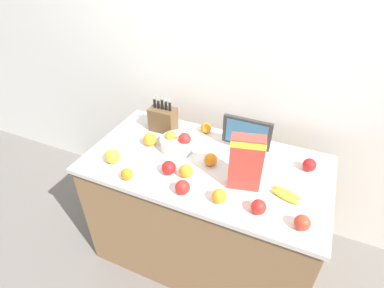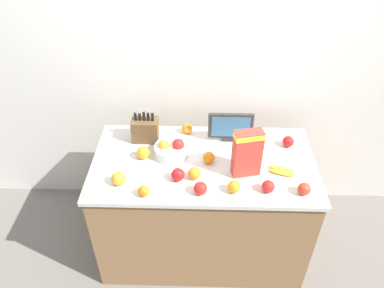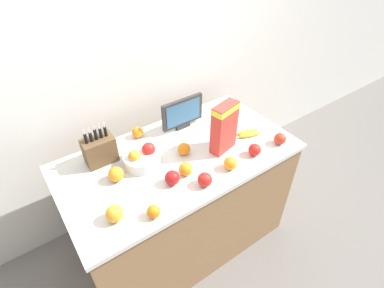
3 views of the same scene
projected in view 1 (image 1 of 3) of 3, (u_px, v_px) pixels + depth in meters
ground_plane at (203, 250)px, 2.32m from camera, size 14.00×14.00×0.00m
wall_back at (240, 61)px, 2.01m from camera, size 9.00×0.06×2.60m
counter at (204, 212)px, 2.06m from camera, size 1.46×0.77×0.88m
knife_block at (163, 119)px, 2.05m from camera, size 0.18×0.12×0.26m
small_monitor at (247, 134)px, 1.85m from camera, size 0.30×0.03×0.22m
cereal_box at (246, 161)px, 1.54m from camera, size 0.19×0.12×0.32m
fruit_bowl at (178, 143)px, 1.90m from camera, size 0.22×0.22×0.13m
banana_bunch at (286, 194)px, 1.57m from camera, size 0.17×0.11×0.03m
apple_rear at (302, 223)px, 1.39m from camera, size 0.08×0.08×0.08m
apple_middle at (259, 207)px, 1.47m from camera, size 0.08×0.08×0.08m
apple_rightmost at (309, 165)px, 1.73m from camera, size 0.08×0.08×0.08m
apple_front at (169, 168)px, 1.70m from camera, size 0.08×0.08×0.08m
apple_leftmost at (183, 187)px, 1.58m from camera, size 0.08×0.08×0.08m
orange_by_cereal at (206, 128)px, 2.05m from camera, size 0.07×0.07×0.07m
orange_front_center at (127, 174)px, 1.67m from camera, size 0.07×0.07×0.07m
orange_back_center at (211, 160)px, 1.77m from camera, size 0.08×0.08×0.08m
orange_mid_right at (150, 139)px, 1.93m from camera, size 0.09×0.09×0.09m
orange_front_left at (186, 171)px, 1.68m from camera, size 0.08×0.08×0.08m
orange_front_right at (112, 156)px, 1.78m from camera, size 0.09×0.09×0.09m
orange_near_bowl at (219, 196)px, 1.53m from camera, size 0.08×0.08×0.08m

